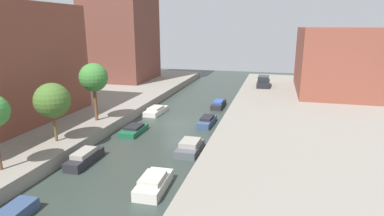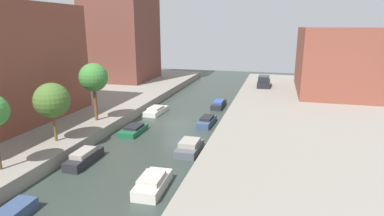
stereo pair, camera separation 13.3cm
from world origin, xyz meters
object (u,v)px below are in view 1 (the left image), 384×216
street_tree_1 (52,101)px  street_tree_2 (94,78)px  moored_boat_left_2 (134,130)px  parked_car (263,82)px  moored_boat_right_3 (207,121)px  low_block_right (336,60)px  apartment_tower_far (120,5)px  moored_boat_left_1 (85,158)px  moored_boat_right_4 (219,104)px  moored_boat_right_1 (154,183)px  moored_boat_right_2 (190,147)px  moored_boat_left_3 (156,111)px

street_tree_1 → street_tree_2: bearing=90.0°
moored_boat_left_2 → street_tree_1: bearing=-123.2°
parked_car → moored_boat_right_3: bearing=-105.1°
low_block_right → street_tree_2: 32.93m
apartment_tower_far → moored_boat_left_2: size_ratio=7.23×
moored_boat_left_1 → moored_boat_right_4: bearing=70.9°
street_tree_1 → parked_car: street_tree_1 is taller
moored_boat_right_4 → low_block_right: bearing=32.3°
street_tree_1 → street_tree_2: 6.14m
street_tree_2 → moored_boat_right_1: bearing=-44.6°
moored_boat_right_2 → moored_boat_left_1: bearing=-149.2°
street_tree_1 → moored_boat_right_2: street_tree_1 is taller
low_block_right → moored_boat_left_2: bearing=-134.4°
street_tree_1 → moored_boat_right_1: (9.92, -3.71, -3.94)m
parked_car → moored_boat_right_4: parked_car is taller
apartment_tower_far → moored_boat_right_3: bearing=-44.9°
moored_boat_right_4 → moored_boat_left_2: bearing=-117.0°
street_tree_2 → moored_boat_right_3: 12.22m
apartment_tower_far → street_tree_2: apartment_tower_far is taller
apartment_tower_far → moored_boat_left_3: (12.49, -16.46, -13.11)m
low_block_right → parked_car: size_ratio=3.45×
low_block_right → moored_boat_right_1: bearing=-115.8°
street_tree_1 → moored_boat_left_2: street_tree_1 is taller
moored_boat_left_1 → moored_boat_right_2: size_ratio=1.09×
parked_car → moored_boat_left_2: size_ratio=1.33×
parked_car → moored_boat_left_3: size_ratio=1.17×
street_tree_1 → moored_boat_left_3: 14.28m
apartment_tower_far → moored_boat_left_3: apartment_tower_far is taller
street_tree_1 → parked_car: (15.23, 28.88, -2.69)m
moored_boat_left_1 → moored_boat_left_3: bearing=89.7°
street_tree_1 → parked_car: bearing=62.2°
street_tree_1 → moored_boat_left_1: size_ratio=1.27×
apartment_tower_far → moored_boat_left_2: apartment_tower_far is taller
moored_boat_right_3 → moored_boat_left_1: bearing=-120.1°
apartment_tower_far → moored_boat_right_3: (19.29, -19.19, -13.09)m
moored_boat_left_1 → moored_boat_right_1: (6.52, -2.37, -0.00)m
apartment_tower_far → moored_boat_right_1: size_ratio=6.99×
street_tree_1 → moored_boat_left_3: size_ratio=1.22×
moored_boat_left_1 → moored_boat_right_1: bearing=-20.0°
street_tree_2 → moored_boat_right_1: street_tree_2 is taller
low_block_right → moored_boat_right_4: (-14.85, -9.37, -5.08)m
moored_boat_left_1 → moored_boat_right_4: (6.75, 19.49, -0.07)m
street_tree_2 → moored_boat_left_3: 9.36m
apartment_tower_far → parked_car: 26.96m
moored_boat_right_1 → moored_boat_right_3: 14.24m
moored_boat_left_1 → moored_boat_left_3: moored_boat_left_1 is taller
moored_boat_left_3 → moored_boat_right_2: (7.02, -10.36, 0.06)m
moored_boat_right_2 → moored_boat_right_4: bearing=91.3°
moored_boat_left_3 → moored_boat_right_3: (6.80, -2.73, 0.02)m
street_tree_2 → apartment_tower_far: bearing=110.9°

